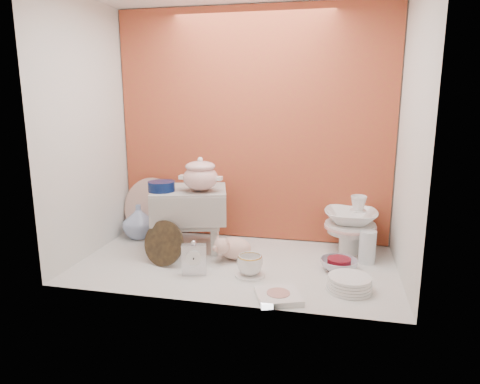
# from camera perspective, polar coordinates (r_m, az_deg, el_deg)

# --- Properties ---
(ground) EXTENTS (1.80, 1.80, 0.00)m
(ground) POSITION_cam_1_polar(r_m,az_deg,el_deg) (2.52, -0.55, -9.43)
(ground) COLOR silver
(ground) RESTS_ON ground
(niche_shell) EXTENTS (1.86, 1.03, 1.53)m
(niche_shell) POSITION_cam_1_polar(r_m,az_deg,el_deg) (2.51, 0.35, 12.24)
(niche_shell) COLOR #A8392A
(niche_shell) RESTS_ON ground
(step_stool) EXTENTS (0.53, 0.49, 0.39)m
(step_stool) POSITION_cam_1_polar(r_m,az_deg,el_deg) (2.71, -6.63, -3.57)
(step_stool) COLOR silver
(step_stool) RESTS_ON ground
(soup_tureen) EXTENTS (0.32, 0.32, 0.21)m
(soup_tureen) POSITION_cam_1_polar(r_m,az_deg,el_deg) (2.56, -5.26, 2.35)
(soup_tureen) COLOR white
(soup_tureen) RESTS_ON step_stool
(cobalt_bowl) EXTENTS (0.17, 0.17, 0.06)m
(cobalt_bowl) POSITION_cam_1_polar(r_m,az_deg,el_deg) (2.61, -10.36, 0.74)
(cobalt_bowl) COLOR #081643
(cobalt_bowl) RESTS_ON step_stool
(floral_platter) EXTENTS (0.42, 0.16, 0.40)m
(floral_platter) POSITION_cam_1_polar(r_m,az_deg,el_deg) (3.02, -11.69, -1.99)
(floral_platter) COLOR beige
(floral_platter) RESTS_ON ground
(blue_white_vase) EXTENTS (0.26, 0.26, 0.23)m
(blue_white_vase) POSITION_cam_1_polar(r_m,az_deg,el_deg) (3.00, -13.25, -3.81)
(blue_white_vase) COLOR white
(blue_white_vase) RESTS_ON ground
(lacquer_tray) EXTENTS (0.28, 0.16, 0.25)m
(lacquer_tray) POSITION_cam_1_polar(r_m,az_deg,el_deg) (2.50, -10.09, -6.70)
(lacquer_tray) COLOR black
(lacquer_tray) RESTS_ON ground
(mantel_clock) EXTENTS (0.14, 0.08, 0.19)m
(mantel_clock) POSITION_cam_1_polar(r_m,az_deg,el_deg) (2.35, -6.11, -8.68)
(mantel_clock) COLOR silver
(mantel_clock) RESTS_ON ground
(plush_pig) EXTENTS (0.29, 0.26, 0.15)m
(plush_pig) POSITION_cam_1_polar(r_m,az_deg,el_deg) (2.55, -0.67, -7.41)
(plush_pig) COLOR beige
(plush_pig) RESTS_ON ground
(teacup_saucer) EXTENTS (0.21, 0.21, 0.01)m
(teacup_saucer) POSITION_cam_1_polar(r_m,az_deg,el_deg) (2.36, 1.31, -10.92)
(teacup_saucer) COLOR white
(teacup_saucer) RESTS_ON ground
(gold_rim_teacup) EXTENTS (0.16, 0.16, 0.11)m
(gold_rim_teacup) POSITION_cam_1_polar(r_m,az_deg,el_deg) (2.33, 1.32, -9.58)
(gold_rim_teacup) COLOR white
(gold_rim_teacup) RESTS_ON teacup_saucer
(lattice_dish) EXTENTS (0.26, 0.26, 0.03)m
(lattice_dish) POSITION_cam_1_polar(r_m,az_deg,el_deg) (2.12, 5.09, -13.55)
(lattice_dish) COLOR white
(lattice_dish) RESTS_ON ground
(dinner_plate_stack) EXTENTS (0.26, 0.26, 0.07)m
(dinner_plate_stack) POSITION_cam_1_polar(r_m,az_deg,el_deg) (2.25, 14.29, -11.63)
(dinner_plate_stack) COLOR white
(dinner_plate_stack) RESTS_ON ground
(crystal_bowl) EXTENTS (0.22, 0.22, 0.06)m
(crystal_bowl) POSITION_cam_1_polar(r_m,az_deg,el_deg) (2.48, 12.96, -9.37)
(crystal_bowl) COLOR silver
(crystal_bowl) RESTS_ON ground
(clear_glass_vase) EXTENTS (0.10, 0.10, 0.19)m
(clear_glass_vase) POSITION_cam_1_polar(r_m,az_deg,el_deg) (2.61, 16.52, -6.98)
(clear_glass_vase) COLOR silver
(clear_glass_vase) RESTS_ON ground
(porcelain_tower) EXTENTS (0.42, 0.42, 0.36)m
(porcelain_tower) POSITION_cam_1_polar(r_m,az_deg,el_deg) (2.72, 14.41, -4.12)
(porcelain_tower) COLOR white
(porcelain_tower) RESTS_ON ground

